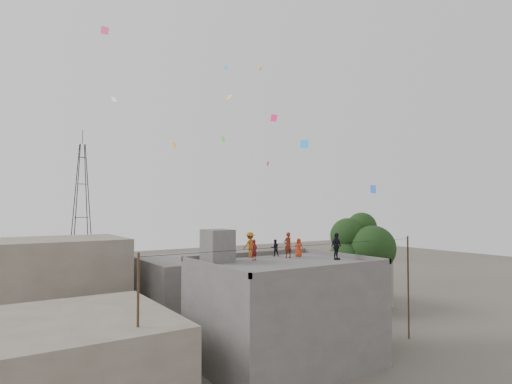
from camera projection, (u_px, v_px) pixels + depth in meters
ground at (284, 364)px, 25.90m from camera, size 140.00×140.00×0.00m
main_building at (284, 313)px, 26.01m from camera, size 10.00×8.00×6.10m
parapet at (284, 260)px, 26.12m from camera, size 10.00×8.00×0.30m
stair_head_box at (218, 246)px, 26.58m from camera, size 1.60×1.80×2.00m
neighbor_west at (86, 355)px, 21.63m from camera, size 8.00×10.00×4.00m
neighbor_north at (209, 284)px, 38.80m from camera, size 12.00×9.00×5.00m
neighbor_northwest at (62, 282)px, 33.95m from camera, size 9.00×8.00×7.00m
neighbor_east at (337, 281)px, 42.00m from camera, size 7.00×8.00×4.40m
tree at (361, 254)px, 30.64m from camera, size 4.90×4.60×9.10m
utility_line at (303, 303)px, 25.26m from camera, size 20.12×0.62×7.40m
transmission_tower at (81, 210)px, 57.50m from camera, size 2.97×2.97×20.01m
person_red_adult at (288, 245)px, 28.58m from camera, size 0.66×0.47×1.71m
person_orange_child at (299, 247)px, 29.24m from camera, size 0.73×0.67×1.26m
person_dark_child at (275, 248)px, 29.55m from camera, size 0.67×0.60×1.16m
person_dark_adult at (336, 246)px, 27.59m from camera, size 1.09×0.64×1.74m
person_orange_adult at (250, 245)px, 28.82m from camera, size 1.15×0.72×1.70m
person_red_child at (254, 250)px, 27.31m from camera, size 0.57×0.49×1.32m
kites at (254, 132)px, 32.19m from camera, size 20.14×14.72×12.91m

